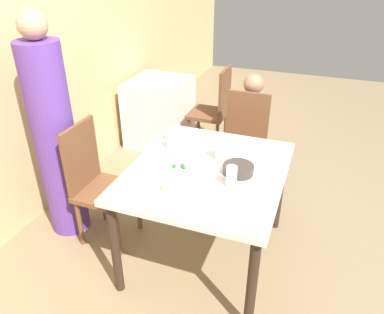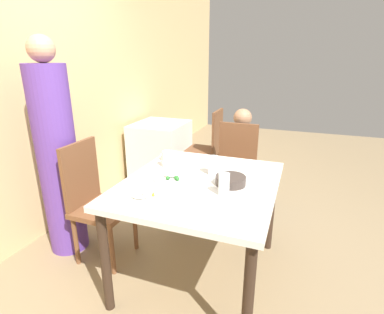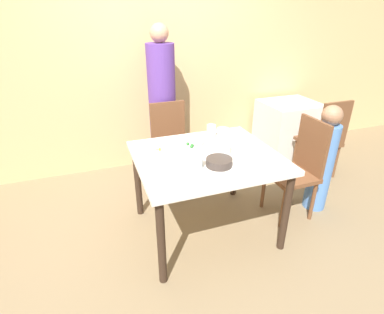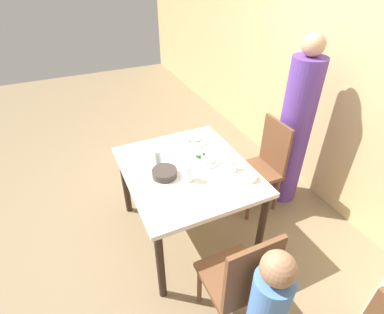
{
  "view_description": "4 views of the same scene",
  "coord_description": "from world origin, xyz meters",
  "views": [
    {
      "loc": [
        -2.03,
        -0.64,
        2.04
      ],
      "look_at": [
        -0.09,
        0.07,
        0.88
      ],
      "focal_mm": 35.0,
      "sensor_mm": 36.0,
      "label": 1
    },
    {
      "loc": [
        -1.77,
        -0.6,
        1.56
      ],
      "look_at": [
        -0.06,
        0.04,
        0.94
      ],
      "focal_mm": 28.0,
      "sensor_mm": 36.0,
      "label": 2
    },
    {
      "loc": [
        -0.85,
        -2.02,
        1.81
      ],
      "look_at": [
        -0.13,
        -0.01,
        0.76
      ],
      "focal_mm": 28.0,
      "sensor_mm": 36.0,
      "label": 3
    },
    {
      "loc": [
        1.82,
        -0.79,
        2.25
      ],
      "look_at": [
        -0.02,
        0.05,
        0.84
      ],
      "focal_mm": 28.0,
      "sensor_mm": 36.0,
      "label": 4
    }
  ],
  "objects": [
    {
      "name": "chair_adult_spot",
      "position": [
        -0.06,
        0.85,
        0.5
      ],
      "size": [
        0.4,
        0.4,
        0.95
      ],
      "color": "brown",
      "rests_on": "ground_plane"
    },
    {
      "name": "glass_water_short",
      "position": [
        0.15,
        -0.05,
        0.82
      ],
      "size": [
        0.07,
        0.07,
        0.14
      ],
      "color": "silver",
      "rests_on": "dining_table"
    },
    {
      "name": "dining_table",
      "position": [
        0.0,
        0.0,
        0.67
      ],
      "size": [
        1.14,
        1.0,
        0.76
      ],
      "color": "silver",
      "rests_on": "ground_plane"
    },
    {
      "name": "bowl_curry",
      "position": [
        0.02,
        -0.2,
        0.79
      ],
      "size": [
        0.2,
        0.2,
        0.06
      ],
      "color": "#3D332D",
      "rests_on": "dining_table"
    },
    {
      "name": "ground_plane",
      "position": [
        0.0,
        0.0,
        0.0
      ],
      "size": [
        10.0,
        10.0,
        0.0
      ],
      "primitive_type": "plane",
      "color": "#847051"
    },
    {
      "name": "bowl_rice_small",
      "position": [
        0.33,
        0.39,
        0.78
      ],
      "size": [
        0.12,
        0.12,
        0.05
      ],
      "color": "white",
      "rests_on": "dining_table"
    },
    {
      "name": "person_child",
      "position": [
        1.19,
        -0.04,
        0.51
      ],
      "size": [
        0.22,
        0.22,
        1.06
      ],
      "color": "#5184D1",
      "rests_on": "ground_plane"
    },
    {
      "name": "plate_rice_adult",
      "position": [
        -0.36,
        0.23,
        0.77
      ],
      "size": [
        0.26,
        0.26,
        0.05
      ],
      "color": "white",
      "rests_on": "dining_table"
    },
    {
      "name": "glass_water_tall",
      "position": [
        0.18,
        0.33,
        0.82
      ],
      "size": [
        0.08,
        0.08,
        0.12
      ],
      "color": "silver",
      "rests_on": "dining_table"
    },
    {
      "name": "person_adult",
      "position": [
        -0.06,
        1.16,
        0.8
      ],
      "size": [
        0.3,
        0.3,
        1.71
      ],
      "color": "#5B3893",
      "rests_on": "ground_plane"
    },
    {
      "name": "background_table",
      "position": [
        1.65,
        1.12,
        0.37
      ],
      "size": [
        0.7,
        0.64,
        0.74
      ],
      "color": "silver",
      "rests_on": "ground_plane"
    },
    {
      "name": "chair_child_spot",
      "position": [
        0.92,
        -0.04,
        0.5
      ],
      "size": [
        0.4,
        0.4,
        0.95
      ],
      "rotation": [
        0.0,
        0.0,
        -1.57
      ],
      "color": "brown",
      "rests_on": "ground_plane"
    },
    {
      "name": "plate_rice_child",
      "position": [
        -0.03,
        0.19,
        0.77
      ],
      "size": [
        0.26,
        0.26,
        0.05
      ],
      "color": "white",
      "rests_on": "dining_table"
    },
    {
      "name": "fork_steel",
      "position": [
        0.41,
        0.0,
        0.76
      ],
      "size": [
        0.18,
        0.05,
        0.01
      ],
      "color": "silver",
      "rests_on": "dining_table"
    },
    {
      "name": "wall_back",
      "position": [
        0.0,
        1.55,
        1.35
      ],
      "size": [
        10.0,
        0.06,
        2.7
      ],
      "color": "tan",
      "rests_on": "ground_plane"
    },
    {
      "name": "chair_background",
      "position": [
        1.65,
        0.46,
        0.5
      ],
      "size": [
        0.4,
        0.4,
        0.95
      ],
      "rotation": [
        0.0,
        0.0,
        3.14
      ],
      "color": "brown",
      "rests_on": "ground_plane"
    },
    {
      "name": "glass_water_center",
      "position": [
        -0.15,
        -0.2,
        0.83
      ],
      "size": [
        0.07,
        0.07,
        0.14
      ],
      "color": "silver",
      "rests_on": "dining_table"
    }
  ]
}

